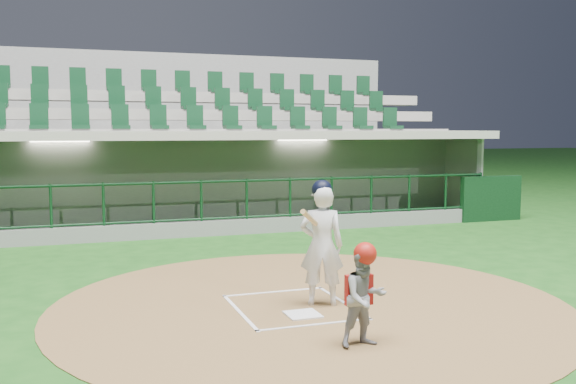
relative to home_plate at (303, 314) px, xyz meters
The scene contains 8 objects.
ground 0.70m from the home_plate, 90.00° to the left, with size 120.00×120.00×0.00m, color #174814.
dirt_circle 0.58m from the home_plate, 59.04° to the left, with size 7.20×7.20×0.01m, color brown.
home_plate is the anchor object (origin of this frame).
batter_box_chalk 0.40m from the home_plate, 90.00° to the left, with size 1.55×1.80×0.01m.
dugout_structure 8.58m from the home_plate, 89.06° to the left, with size 16.40×3.70×3.00m.
seating_deck 11.69m from the home_plate, 90.00° to the left, with size 17.00×6.72×5.15m.
batter 1.04m from the home_plate, 43.37° to the left, with size 0.89×0.93×1.74m.
catcher 1.48m from the home_plate, 79.96° to the right, with size 0.57×0.46×1.18m.
Camera 1 is at (-2.86, -8.39, 2.44)m, focal length 40.00 mm.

